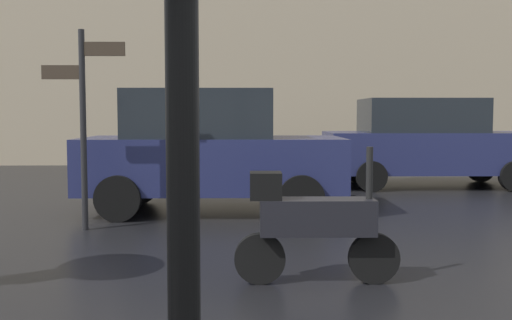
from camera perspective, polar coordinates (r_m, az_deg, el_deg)
parked_scooter at (r=5.44m, az=5.31°, el=-5.89°), size 1.49×0.32×1.23m
parked_car_left at (r=9.46m, az=-4.44°, el=0.94°), size 4.03×1.97×1.90m
parked_car_right at (r=13.24m, az=15.91°, el=1.62°), size 4.38×1.94×1.85m
street_signpost at (r=8.19m, az=-16.01°, el=4.70°), size 1.08×0.08×2.62m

